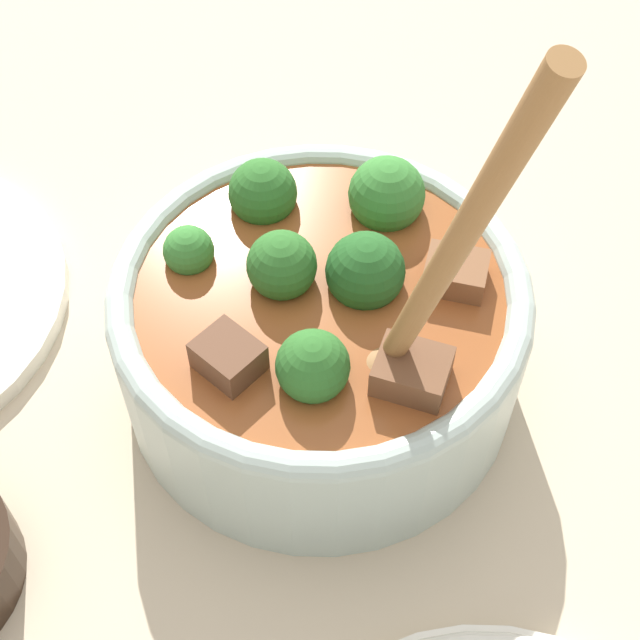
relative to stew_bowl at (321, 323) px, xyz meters
name	(u,v)px	position (x,y,z in m)	size (l,w,h in m)	color
ground_plane	(320,378)	(0.00, 0.00, -0.05)	(4.00, 4.00, 0.00)	#C6B293
stew_bowl	(321,323)	(0.00, 0.00, 0.00)	(0.23, 0.24, 0.30)	#B2C6BC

